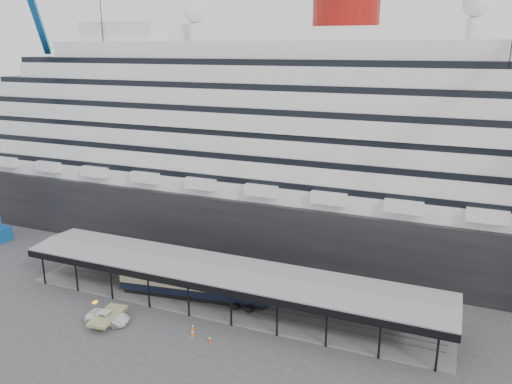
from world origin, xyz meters
TOP-DOWN VIEW (x-y plane):
  - ground at (0.00, 0.00)m, footprint 200.00×200.00m
  - cruise_ship at (0.05, 32.00)m, footprint 130.00×30.00m
  - platform_canopy at (0.00, 5.00)m, footprint 56.00×9.18m
  - port_truck at (-11.17, -4.17)m, footprint 5.55×3.03m
  - pullman_carriage at (-4.37, 5.00)m, footprint 20.37×5.36m
  - traffic_cone_left at (-0.32, -2.81)m, footprint 0.44×0.44m
  - traffic_cone_mid at (-0.98, -1.59)m, footprint 0.45×0.45m
  - traffic_cone_right at (2.05, -3.11)m, footprint 0.41×0.41m

SIDE VIEW (x-z plane):
  - ground at x=0.00m, z-range 0.00..0.00m
  - traffic_cone_mid at x=-0.98m, z-range 0.00..0.69m
  - traffic_cone_right at x=2.05m, z-range 0.00..0.70m
  - traffic_cone_left at x=-0.32m, z-range 0.00..0.83m
  - port_truck at x=-11.17m, z-range 0.00..1.47m
  - platform_canopy at x=0.00m, z-range -0.29..5.01m
  - pullman_carriage at x=-4.37m, z-range -7.49..12.35m
  - cruise_ship at x=0.05m, z-range -3.60..40.30m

